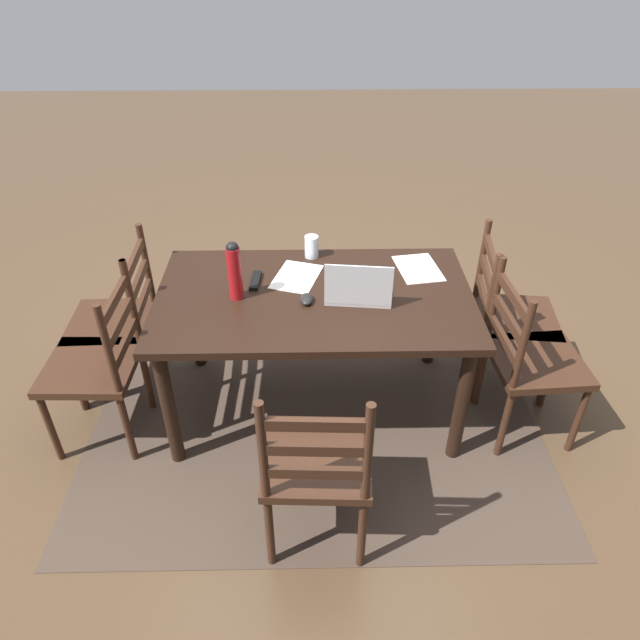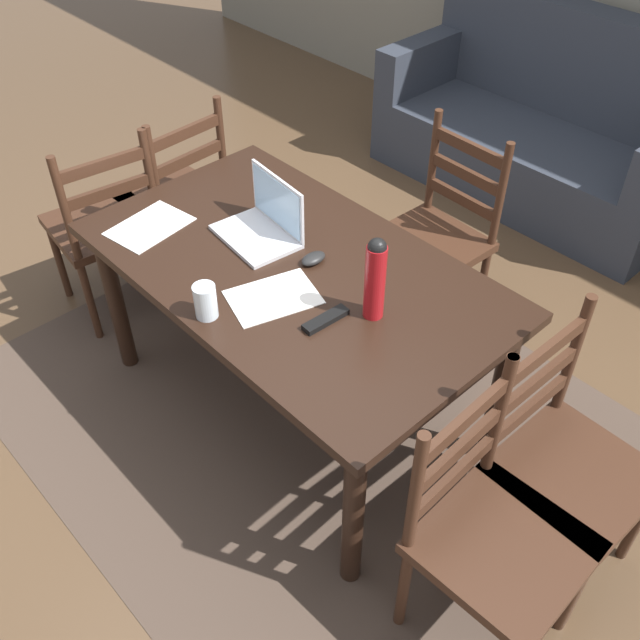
{
  "view_description": "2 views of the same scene",
  "coord_description": "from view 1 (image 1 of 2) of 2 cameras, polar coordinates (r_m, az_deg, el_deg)",
  "views": [
    {
      "loc": [
        0.02,
        2.41,
        2.31
      ],
      "look_at": [
        -0.03,
        -0.07,
        0.54
      ],
      "focal_mm": 32.49,
      "sensor_mm": 36.0,
      "label": 1
    },
    {
      "loc": [
        1.55,
        -1.31,
        2.31
      ],
      "look_at": [
        0.12,
        0.02,
        0.55
      ],
      "focal_mm": 40.07,
      "sensor_mm": 36.0,
      "label": 2
    }
  ],
  "objects": [
    {
      "name": "paper_stack_left",
      "position": [
        3.01,
        -2.32,
        4.28
      ],
      "size": [
        0.29,
        0.35,
        0.0
      ],
      "primitive_type": "cube",
      "rotation": [
        0.0,
        0.0,
        -0.3
      ],
      "color": "white",
      "rests_on": "dining_table"
    },
    {
      "name": "computer_mouse",
      "position": [
        2.8,
        -1.33,
        2.08
      ],
      "size": [
        0.06,
        0.1,
        0.03
      ],
      "primitive_type": "ellipsoid",
      "rotation": [
        0.0,
        0.0,
        -0.01
      ],
      "color": "black",
      "rests_on": "dining_table"
    },
    {
      "name": "chair_right_far",
      "position": [
        3.08,
        -20.98,
        -4.15
      ],
      "size": [
        0.45,
        0.45,
        0.95
      ],
      "color": "#3D2316",
      "rests_on": "ground"
    },
    {
      "name": "dining_table",
      "position": [
        2.92,
        -0.54,
        1.04
      ],
      "size": [
        1.57,
        0.92,
        0.75
      ],
      "color": "black",
      "rests_on": "ground"
    },
    {
      "name": "chair_left_near",
      "position": [
        3.37,
        18.05,
        0.31
      ],
      "size": [
        0.49,
        0.49,
        0.95
      ],
      "color": "#3D2316",
      "rests_on": "ground"
    },
    {
      "name": "drinking_glass",
      "position": [
        3.17,
        -0.84,
        7.24
      ],
      "size": [
        0.08,
        0.08,
        0.12
      ],
      "primitive_type": "cylinder",
      "color": "silver",
      "rests_on": "dining_table"
    },
    {
      "name": "laptop",
      "position": [
        2.8,
        3.81,
        2.96
      ],
      "size": [
        0.34,
        0.26,
        0.23
      ],
      "color": "silver",
      "rests_on": "dining_table"
    },
    {
      "name": "water_bottle",
      "position": [
        2.79,
        -8.43,
        4.94
      ],
      "size": [
        0.07,
        0.07,
        0.3
      ],
      "color": "#A81419",
      "rests_on": "dining_table"
    },
    {
      "name": "ground_plane",
      "position": [
        3.34,
        -0.48,
        -8.27
      ],
      "size": [
        14.0,
        14.0,
        0.0
      ],
      "primitive_type": "plane",
      "color": "brown"
    },
    {
      "name": "paper_stack_right",
      "position": [
        3.12,
        9.65,
        5.03
      ],
      "size": [
        0.25,
        0.32,
        0.0
      ],
      "primitive_type": "cube",
      "rotation": [
        0.0,
        0.0,
        0.16
      ],
      "color": "white",
      "rests_on": "dining_table"
    },
    {
      "name": "area_rug",
      "position": [
        3.33,
        -0.48,
        -8.23
      ],
      "size": [
        2.42,
        2.02,
        0.01
      ],
      "primitive_type": "cube",
      "color": "#47382D",
      "rests_on": "ground"
    },
    {
      "name": "chair_far_head",
      "position": [
        2.43,
        -0.34,
        -13.98
      ],
      "size": [
        0.46,
        0.46,
        0.95
      ],
      "color": "#3D2316",
      "rests_on": "ground"
    },
    {
      "name": "tv_remote",
      "position": [
        2.98,
        -6.39,
        3.89
      ],
      "size": [
        0.05,
        0.17,
        0.02
      ],
      "primitive_type": "cube",
      "rotation": [
        0.0,
        0.0,
        3.08
      ],
      "color": "black",
      "rests_on": "dining_table"
    },
    {
      "name": "chair_right_near",
      "position": [
        3.35,
        -19.25,
        -0.13
      ],
      "size": [
        0.45,
        0.45,
        0.95
      ],
      "color": "#3D2316",
      "rests_on": "ground"
    },
    {
      "name": "chair_left_far",
      "position": [
        3.09,
        19.94,
        -3.72
      ],
      "size": [
        0.47,
        0.47,
        0.95
      ],
      "color": "#3D2316",
      "rests_on": "ground"
    }
  ]
}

